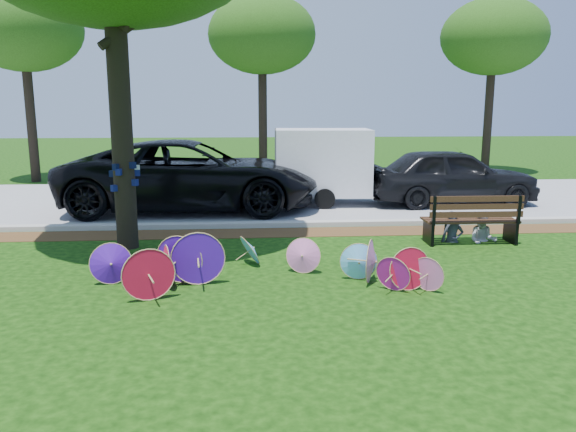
% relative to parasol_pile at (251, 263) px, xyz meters
% --- Properties ---
extents(ground, '(90.00, 90.00, 0.00)m').
position_rel_parasol_pile_xyz_m(ground, '(0.21, -0.64, -0.38)').
color(ground, black).
rests_on(ground, ground).
extents(mulch_strip, '(90.00, 1.00, 0.01)m').
position_rel_parasol_pile_xyz_m(mulch_strip, '(0.21, 3.86, -0.37)').
color(mulch_strip, '#472D16').
rests_on(mulch_strip, ground).
extents(curb, '(90.00, 0.30, 0.12)m').
position_rel_parasol_pile_xyz_m(curb, '(0.21, 4.56, -0.32)').
color(curb, '#B7B5AD').
rests_on(curb, ground).
extents(street, '(90.00, 8.00, 0.01)m').
position_rel_parasol_pile_xyz_m(street, '(0.21, 8.71, -0.37)').
color(street, gray).
rests_on(street, ground).
extents(parasol_pile, '(5.83, 2.42, 0.92)m').
position_rel_parasol_pile_xyz_m(parasol_pile, '(0.00, 0.00, 0.00)').
color(parasol_pile, '#62BBF8').
rests_on(parasol_pile, ground).
extents(black_van, '(7.26, 3.43, 2.00)m').
position_rel_parasol_pile_xyz_m(black_van, '(-1.67, 6.99, 0.62)').
color(black_van, black).
rests_on(black_van, ground).
extents(dark_pickup, '(5.11, 2.19, 1.72)m').
position_rel_parasol_pile_xyz_m(dark_pickup, '(6.12, 7.41, 0.48)').
color(dark_pickup, black).
rests_on(dark_pickup, ground).
extents(cargo_trailer, '(2.89, 1.91, 2.56)m').
position_rel_parasol_pile_xyz_m(cargo_trailer, '(2.22, 7.74, 0.90)').
color(cargo_trailer, white).
rests_on(cargo_trailer, ground).
extents(park_bench, '(2.07, 0.81, 1.08)m').
position_rel_parasol_pile_xyz_m(park_bench, '(4.79, 2.63, 0.16)').
color(park_bench, black).
rests_on(park_bench, ground).
extents(person_left, '(0.54, 0.41, 1.33)m').
position_rel_parasol_pile_xyz_m(person_left, '(4.44, 2.68, 0.28)').
color(person_left, '#363C4A').
rests_on(person_left, ground).
extents(person_right, '(0.75, 0.67, 1.25)m').
position_rel_parasol_pile_xyz_m(person_right, '(5.14, 2.68, 0.25)').
color(person_right, silver).
rests_on(person_right, ground).
extents(bg_trees, '(23.17, 5.63, 7.40)m').
position_rel_parasol_pile_xyz_m(bg_trees, '(0.87, 14.43, 5.39)').
color(bg_trees, black).
rests_on(bg_trees, ground).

